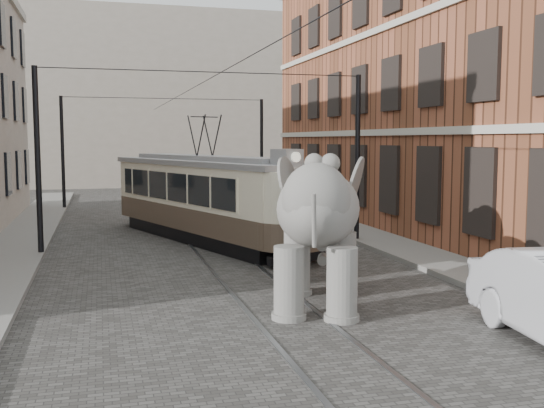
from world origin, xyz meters
name	(u,v)px	position (x,y,z in m)	size (l,w,h in m)	color
ground	(256,288)	(0.00, 0.00, 0.00)	(120.00, 120.00, 0.00)	#484542
tram_rails	(256,288)	(0.00, 0.00, 0.01)	(1.54, 80.00, 0.02)	slate
sidewalk_right	(468,272)	(6.00, 0.00, 0.07)	(2.00, 60.00, 0.15)	slate
brick_building	(458,85)	(11.00, 9.00, 6.00)	(8.00, 26.00, 12.00)	brown
distant_block	(144,101)	(0.00, 40.00, 7.00)	(28.00, 10.00, 14.00)	gray
catenary	(213,162)	(-0.20, 5.00, 3.00)	(11.00, 30.20, 6.00)	black
tram	(205,179)	(-0.02, 7.80, 2.29)	(2.38, 11.54, 4.58)	beige
elephant	(318,231)	(0.90, -2.06, 1.70)	(3.06, 5.56, 3.40)	slate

